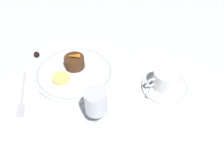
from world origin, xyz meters
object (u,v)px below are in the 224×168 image
Objects in this scene: wine_glass at (96,104)px; coffee_cup at (166,79)px; dessert_cake at (74,62)px; fork at (22,98)px; dinner_plate at (74,73)px.

coffee_cup is at bearing -170.43° from wine_glass.
dessert_cake is (0.25, -0.19, -0.01)m from coffee_cup.
dessert_cake is (-0.19, -0.07, 0.03)m from fork.
fork is at bearing -39.74° from wine_glass.
dinner_plate is at bearing -32.45° from coffee_cup.
wine_glass is 0.57× the size of fork.
fork is at bearing -15.16° from coffee_cup.
coffee_cup is 0.31m from dessert_cake.
wine_glass is at bearing 9.57° from coffee_cup.
wine_glass is at bearing 93.17° from dinner_plate.
dinner_plate reaches higher than fork.
dessert_cake is at bearing -112.08° from dinner_plate.
dessert_cake is at bearing -160.13° from fork.
wine_glass reaches higher than fork.
fork is (0.44, -0.12, -0.04)m from coffee_cup.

